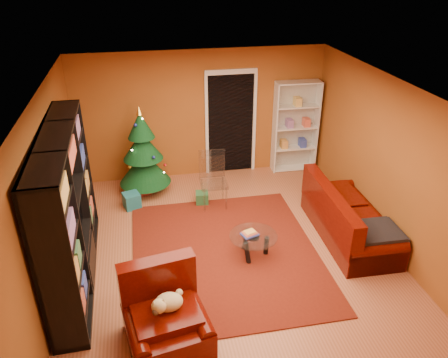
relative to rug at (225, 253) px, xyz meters
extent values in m
cube|color=#995132|center=(0.08, 0.13, -0.03)|extent=(5.00, 5.50, 0.05)
cube|color=silver|center=(0.08, 0.13, 2.62)|extent=(5.00, 5.50, 0.05)
cube|color=#98521E|center=(0.08, 2.90, 1.29)|extent=(5.00, 0.05, 2.60)
cube|color=#98521E|center=(-2.44, 0.13, 1.29)|extent=(0.05, 5.50, 2.60)
cube|color=#98521E|center=(2.61, 0.13, 1.29)|extent=(0.05, 5.50, 2.60)
cube|color=#621B0E|center=(0.00, 0.00, 0.00)|extent=(2.86, 3.34, 0.02)
cube|color=#196978|center=(-1.42, 1.72, 0.13)|extent=(0.36, 0.36, 0.28)
cube|color=#235B30|center=(-0.12, 1.61, 0.11)|extent=(0.26, 0.26, 0.23)
cube|color=#AB2D26|center=(-1.17, 2.20, 0.09)|extent=(0.25, 0.25, 0.20)
camera|label=1|loc=(-1.09, -5.42, 4.21)|focal=35.00mm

